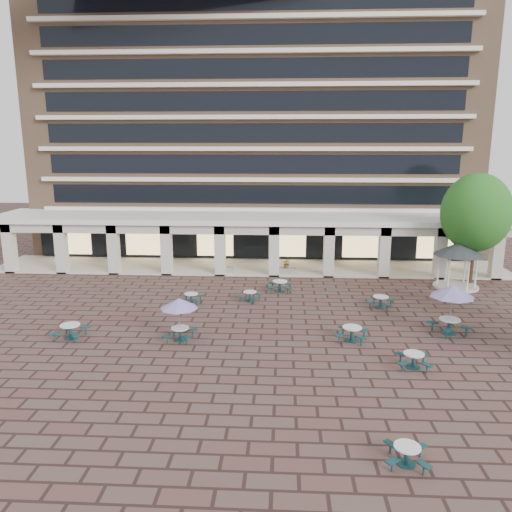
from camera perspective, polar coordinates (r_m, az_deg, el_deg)
The scene contains 17 objects.
ground at distance 27.49m, azimuth -2.89°, elevation -8.84°, with size 120.00×120.00×0.00m, color brown.
apartment_building at distance 51.04m, azimuth 0.00°, elevation 15.50°, with size 40.00×15.50×25.20m.
retail_arcade at distance 40.94m, azimuth -0.80°, elevation 2.71°, with size 42.00×6.60×4.40m.
picnic_table_2 at distance 17.85m, azimuth 16.86°, elevation -20.78°, with size 1.60×1.60×0.65m.
picnic_table_3 at distance 24.48m, azimuth 17.57°, elevation -11.16°, with size 1.73×1.73×0.71m.
picnic_table_6 at distance 26.19m, azimuth -8.78°, elevation -5.56°, with size 1.99×1.99×2.29m.
picnic_table_7 at distance 26.82m, azimuth 10.91°, elevation -8.58°, with size 2.01×2.01×0.76m.
picnic_table_8 at distance 28.40m, azimuth -20.45°, elevation -7.95°, with size 1.87×1.87×0.78m.
picnic_table_9 at distance 34.86m, azimuth 2.75°, elevation -3.35°, with size 1.79×1.79×0.78m.
picnic_table_10 at distance 32.46m, azimuth 14.05°, elevation -4.99°, with size 2.01×2.01×0.73m.
picnic_table_11 at distance 28.70m, azimuth 21.51°, elevation -3.97°, with size 2.34×2.34×2.70m.
picnic_table_12 at distance 32.58m, azimuth -7.41°, elevation -4.72°, with size 1.59×1.59×0.66m.
picnic_table_13 at distance 32.78m, azimuth -0.70°, elevation -4.51°, with size 1.75×1.75×0.65m.
gazebo at distance 38.17m, azimuth 22.13°, elevation 0.22°, with size 3.51×3.51×3.27m.
tree_east_c at distance 38.85m, azimuth 23.87°, elevation 4.54°, with size 4.88×4.88×8.13m.
planter_left at distance 39.79m, azimuth -3.67°, elevation -1.37°, with size 1.50×0.62×1.18m.
planter_right at distance 39.51m, azimuth 3.53°, elevation -1.37°, with size 1.50×0.64×1.26m.
Camera 1 is at (2.74, -25.44, 10.06)m, focal length 35.00 mm.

